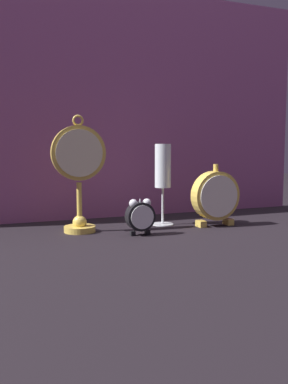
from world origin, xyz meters
TOP-DOWN VIEW (x-y plane):
  - ground_plane at (0.00, 0.00)m, footprint 4.00×4.00m
  - fabric_backdrop_drape at (0.00, 0.33)m, footprint 1.34×0.01m
  - pocket_watch_on_stand at (-0.17, 0.12)m, footprint 0.15×0.08m
  - alarm_clock_twin_bell at (-0.03, 0.03)m, footprint 0.07×0.03m
  - mantel_clock_silver at (0.22, 0.07)m, footprint 0.14×0.04m
  - champagne_flute at (0.08, 0.14)m, footprint 0.06×0.06m

SIDE VIEW (x-z plane):
  - ground_plane at x=0.00m, z-range 0.00..0.00m
  - alarm_clock_twin_bell at x=-0.03m, z-range 0.00..0.10m
  - mantel_clock_silver at x=0.22m, z-range 0.00..0.18m
  - pocket_watch_on_stand at x=-0.17m, z-range 0.00..0.31m
  - champagne_flute at x=0.08m, z-range 0.04..0.27m
  - fabric_backdrop_drape at x=0.00m, z-range 0.00..0.72m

